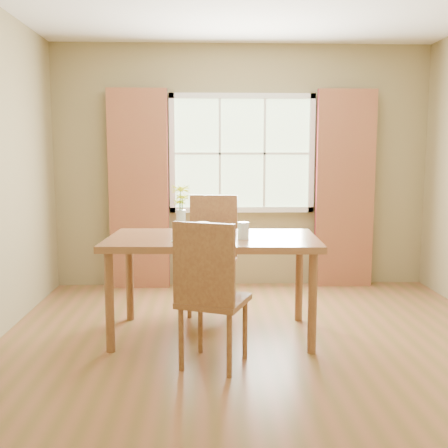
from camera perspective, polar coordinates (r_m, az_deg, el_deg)
name	(u,v)px	position (r m, az deg, el deg)	size (l,w,h in m)	color
room	(259,173)	(4.05, 3.85, 5.57)	(4.24, 3.84, 2.74)	brown
window	(242,154)	(5.91, 1.98, 7.67)	(1.62, 0.06, 1.32)	#BADBA5
curtain_left	(139,190)	(5.87, -9.27, 3.67)	(0.65, 0.08, 2.20)	maroon
curtain_right	(345,190)	(6.03, 13.02, 3.67)	(0.65, 0.08, 2.20)	maroon
dining_table	(212,247)	(4.27, -1.26, -2.53)	(1.74, 1.04, 0.83)	brown
chair_near	(209,289)	(3.62, -1.63, -7.11)	(0.57, 0.57, 1.05)	brown
chair_far	(213,248)	(5.00, -1.24, -2.62)	(0.51, 0.51, 1.10)	brown
placemat	(204,239)	(4.14, -2.21, -1.63)	(0.45, 0.33, 0.01)	beige
plate	(204,237)	(4.16, -2.18, -1.46)	(0.26, 0.26, 0.01)	#8ADF37
croissant_sandwich	(203,229)	(4.14, -2.34, -0.57)	(0.19, 0.16, 0.12)	gold
water_glass	(243,231)	(4.15, 2.11, -0.76)	(0.09, 0.09, 0.13)	silver
flower_vase	(181,204)	(4.45, -4.72, 2.15)	(0.17, 0.17, 0.41)	silver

